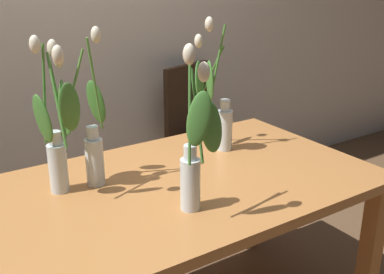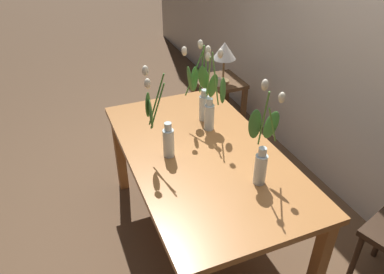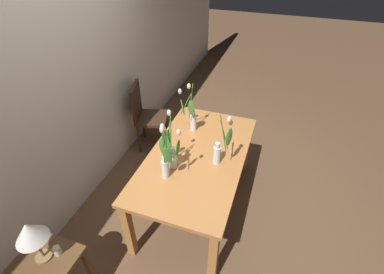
{
  "view_description": "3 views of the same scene",
  "coord_description": "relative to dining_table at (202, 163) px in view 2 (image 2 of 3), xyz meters",
  "views": [
    {
      "loc": [
        -0.82,
        -1.39,
        1.51
      ],
      "look_at": [
        0.09,
        -0.02,
        0.92
      ],
      "focal_mm": 43.96,
      "sensor_mm": 36.0,
      "label": 1
    },
    {
      "loc": [
        1.72,
        -0.77,
        2.07
      ],
      "look_at": [
        0.02,
        -0.08,
        0.88
      ],
      "focal_mm": 34.66,
      "sensor_mm": 36.0,
      "label": 2
    },
    {
      "loc": [
        -1.92,
        -0.62,
        2.5
      ],
      "look_at": [
        -0.09,
        0.02,
        1.02
      ],
      "focal_mm": 25.87,
      "sensor_mm": 36.0,
      "label": 3
    }
  ],
  "objects": [
    {
      "name": "ground_plane",
      "position": [
        0.0,
        0.0,
        -0.65
      ],
      "size": [
        18.0,
        18.0,
        0.0
      ],
      "primitive_type": "plane",
      "color": "brown"
    },
    {
      "name": "dining_table",
      "position": [
        0.0,
        0.0,
        0.0
      ],
      "size": [
        1.6,
        0.9,
        0.74
      ],
      "color": "#B7753D",
      "rests_on": "ground"
    },
    {
      "name": "tulip_vase_0",
      "position": [
        0.36,
        0.19,
        0.27
      ],
      "size": [
        0.16,
        0.18,
        0.58
      ],
      "color": "silver",
      "rests_on": "dining_table"
    },
    {
      "name": "tulip_vase_1",
      "position": [
        -0.24,
        0.16,
        0.28
      ],
      "size": [
        0.22,
        0.16,
        0.58
      ],
      "color": "silver",
      "rests_on": "dining_table"
    },
    {
      "name": "tulip_vase_2",
      "position": [
        -0.05,
        -0.24,
        0.28
      ],
      "size": [
        0.14,
        0.17,
        0.57
      ],
      "color": "silver",
      "rests_on": "dining_table"
    },
    {
      "name": "tulip_vase_3",
      "position": [
        -0.36,
        0.15,
        0.3
      ],
      "size": [
        0.17,
        0.24,
        0.57
      ],
      "color": "silver",
      "rests_on": "dining_table"
    },
    {
      "name": "side_table",
      "position": [
        -1.3,
        0.75,
        -0.22
      ],
      "size": [
        0.44,
        0.44,
        0.55
      ],
      "color": "brown",
      "rests_on": "ground"
    },
    {
      "name": "table_lamp",
      "position": [
        -1.26,
        0.77,
        0.21
      ],
      "size": [
        0.22,
        0.22,
        0.4
      ],
      "color": "olive",
      "rests_on": "side_table"
    },
    {
      "name": "pillar_candle",
      "position": [
        -1.2,
        0.69,
        -0.06
      ],
      "size": [
        0.06,
        0.06,
        0.07
      ],
      "primitive_type": "cylinder",
      "color": "beige",
      "rests_on": "side_table"
    }
  ]
}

